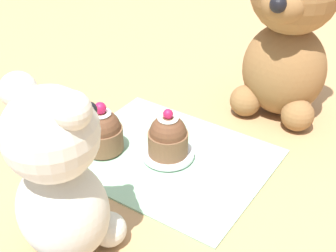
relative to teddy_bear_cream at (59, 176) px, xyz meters
The scene contains 7 objects.
ground_plane 0.22m from the teddy_bear_cream, 90.23° to the right, with size 4.00×4.00×0.00m, color tan.
knitted_placemat 0.22m from the teddy_bear_cream, 90.23° to the right, with size 0.28×0.22×0.01m, color #8EBC99.
teddy_bear_cream is the anchor object (origin of this frame).
teddy_bear_tan 0.42m from the teddy_bear_cream, 100.96° to the right, with size 0.14×0.15×0.28m.
cupcake_near_cream_bear 0.20m from the teddy_bear_cream, 61.59° to the right, with size 0.06×0.06×0.08m.
saucer_plate 0.22m from the teddy_bear_cream, 90.81° to the right, with size 0.08×0.08×0.01m, color silver.
cupcake_near_tan_bear 0.21m from the teddy_bear_cream, 90.81° to the right, with size 0.06×0.06×0.07m.
Camera 1 is at (-0.30, 0.44, 0.41)m, focal length 50.00 mm.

